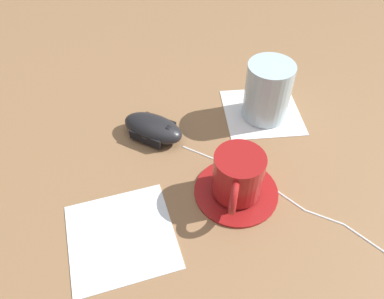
{
  "coord_description": "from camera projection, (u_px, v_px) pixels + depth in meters",
  "views": [
    {
      "loc": [
        0.43,
        -0.05,
        0.46
      ],
      "look_at": [
        0.03,
        -0.03,
        0.03
      ],
      "focal_mm": 35.0,
      "sensor_mm": 36.0,
      "label": 1
    }
  ],
  "objects": [
    {
      "name": "saucer",
      "position": [
        236.0,
        191.0,
        0.56
      ],
      "size": [
        0.13,
        0.13,
        0.01
      ],
      "primitive_type": "cylinder",
      "color": "maroon",
      "rests_on": "ground"
    },
    {
      "name": "mouse_cable",
      "position": [
        306.0,
        208.0,
        0.54
      ],
      "size": [
        0.29,
        0.34,
        0.0
      ],
      "color": "white",
      "rests_on": "ground"
    },
    {
      "name": "coffee_cup",
      "position": [
        238.0,
        176.0,
        0.53
      ],
      "size": [
        0.1,
        0.07,
        0.07
      ],
      "color": "maroon",
      "rests_on": "saucer"
    },
    {
      "name": "napkin_spare",
      "position": [
        121.0,
        236.0,
        0.51
      ],
      "size": [
        0.17,
        0.17,
        0.0
      ],
      "primitive_type": "cube",
      "rotation": [
        0.0,
        0.0,
        0.23
      ],
      "color": "white",
      "rests_on": "ground"
    },
    {
      "name": "ground_plane",
      "position": [
        207.0,
        146.0,
        0.63
      ],
      "size": [
        3.0,
        3.0,
        0.0
      ],
      "primitive_type": "plane",
      "color": "olive"
    },
    {
      "name": "napkin_under_glass",
      "position": [
        262.0,
        112.0,
        0.69
      ],
      "size": [
        0.14,
        0.14,
        0.0
      ],
      "primitive_type": "cube",
      "rotation": [
        0.0,
        0.0,
        0.03
      ],
      "color": "white",
      "rests_on": "ground"
    },
    {
      "name": "computer_mouse",
      "position": [
        153.0,
        128.0,
        0.64
      ],
      "size": [
        0.1,
        0.12,
        0.04
      ],
      "color": "black",
      "rests_on": "ground"
    },
    {
      "name": "drinking_glass",
      "position": [
        268.0,
        91.0,
        0.65
      ],
      "size": [
        0.08,
        0.08,
        0.1
      ],
      "primitive_type": "cylinder",
      "color": "silver",
      "rests_on": "napkin_under_glass"
    }
  ]
}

